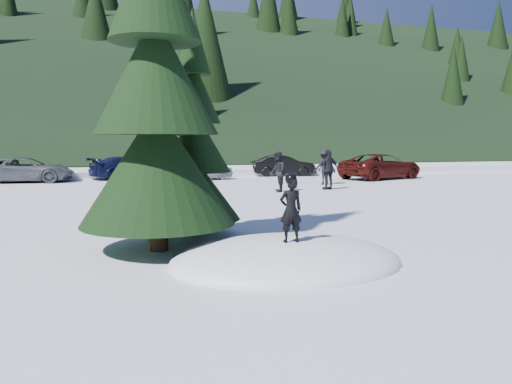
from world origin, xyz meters
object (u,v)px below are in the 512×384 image
object	(u,v)px
adult_2	(325,167)
car_6	(381,166)
child_skier	(291,210)
car_2	(26,170)
car_4	(198,168)
adult_0	(277,172)
car_5	(284,166)
adult_1	(329,170)
spruce_tall	(156,90)
car_3	(129,168)
spruce_short	(194,149)

from	to	relation	value
adult_2	car_6	xyz separation A→B (m)	(4.88, 2.66, -0.18)
child_skier	car_2	bearing A→B (deg)	-71.49
car_2	car_4	bearing A→B (deg)	-91.30
adult_0	car_5	size ratio (longest dim) A/B	0.44
child_skier	car_2	size ratio (longest dim) A/B	0.23
adult_1	car_5	world-z (taller)	adult_1
adult_1	spruce_tall	bearing A→B (deg)	39.85
adult_0	spruce_tall	bearing A→B (deg)	-13.90
adult_1	adult_2	world-z (taller)	adult_1
adult_0	car_4	xyz separation A→B (m)	(-2.22, 7.73, -0.21)
car_2	car_3	bearing A→B (deg)	-74.03
spruce_tall	car_5	distance (m)	22.71
car_5	spruce_tall	bearing A→B (deg)	161.13
spruce_tall	child_skier	bearing A→B (deg)	-45.09
spruce_short	car_6	xyz separation A→B (m)	(13.75, 14.70, -1.35)
spruce_tall	adult_2	bearing A→B (deg)	53.71
adult_0	car_5	distance (m)	10.33
child_skier	car_3	world-z (taller)	child_skier
spruce_tall	car_4	bearing A→B (deg)	77.51
adult_1	car_3	xyz separation A→B (m)	(-8.72, 9.54, -0.27)
car_3	car_4	xyz separation A→B (m)	(3.86, -2.16, 0.02)
spruce_short	child_skier	distance (m)	3.87
car_3	car_5	xyz separation A→B (m)	(9.81, -0.26, 0.00)
car_5	adult_0	bearing A→B (deg)	166.27
adult_2	car_6	distance (m)	5.56
adult_2	car_3	world-z (taller)	adult_2
spruce_tall	adult_2	distance (m)	16.84
spruce_short	car_3	size ratio (longest dim) A/B	1.16
adult_2	car_4	world-z (taller)	adult_2
adult_2	car_5	distance (m)	6.78
child_skier	car_5	xyz separation A→B (m)	(7.86, 22.36, -0.39)
car_3	car_4	world-z (taller)	car_4
spruce_short	spruce_tall	bearing A→B (deg)	-125.54
spruce_tall	spruce_short	distance (m)	2.11
spruce_tall	car_3	size ratio (longest dim) A/B	1.86
spruce_tall	car_2	bearing A→B (deg)	105.25
car_5	car_3	bearing A→B (deg)	95.96
car_2	car_4	distance (m)	9.44
adult_2	car_6	world-z (taller)	adult_2
child_skier	car_6	xyz separation A→B (m)	(12.61, 18.25, -0.31)
child_skier	car_6	bearing A→B (deg)	-125.15
spruce_tall	adult_1	distance (m)	14.30
car_5	car_2	bearing A→B (deg)	100.19
adult_0	adult_2	size ratio (longest dim) A/B	0.97
child_skier	adult_2	world-z (taller)	adult_2
spruce_short	adult_2	distance (m)	15.00
child_skier	car_5	distance (m)	23.70
car_5	car_6	distance (m)	6.28
child_skier	adult_1	distance (m)	14.73
car_4	car_6	xyz separation A→B (m)	(10.69, -2.22, 0.06)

